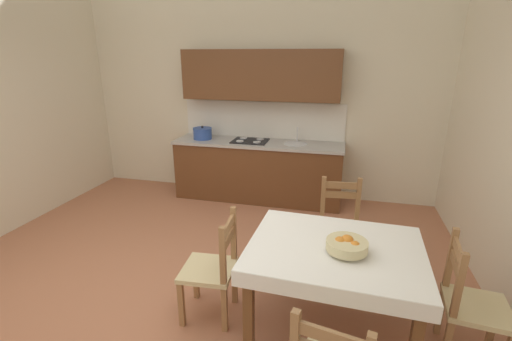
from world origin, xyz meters
name	(u,v)px	position (x,y,z in m)	size (l,w,h in m)	color
ground_plane	(188,298)	(0.00, 0.00, -0.05)	(5.98, 6.05, 0.10)	#AD6B4C
wall_back	(258,54)	(0.00, 2.78, 2.13)	(5.98, 0.12, 4.26)	beige
kitchen_cabinetry	(258,144)	(0.08, 2.45, 0.86)	(2.51, 0.63, 2.20)	brown
dining_table	(334,261)	(1.30, -0.13, 0.63)	(1.33, 1.07, 0.75)	brown
dining_chair_kitchen_side	(340,227)	(1.34, 0.84, 0.44)	(0.46, 0.46, 0.93)	#D1BC89
dining_chair_window_side	(470,305)	(2.26, -0.16, 0.44)	(0.46, 0.46, 0.93)	#D1BC89
dining_chair_tv_side	(213,269)	(0.34, -0.19, 0.44)	(0.45, 0.45, 0.93)	#D1BC89
fruit_bowl	(347,245)	(1.38, -0.19, 0.81)	(0.30, 0.30, 0.12)	beige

